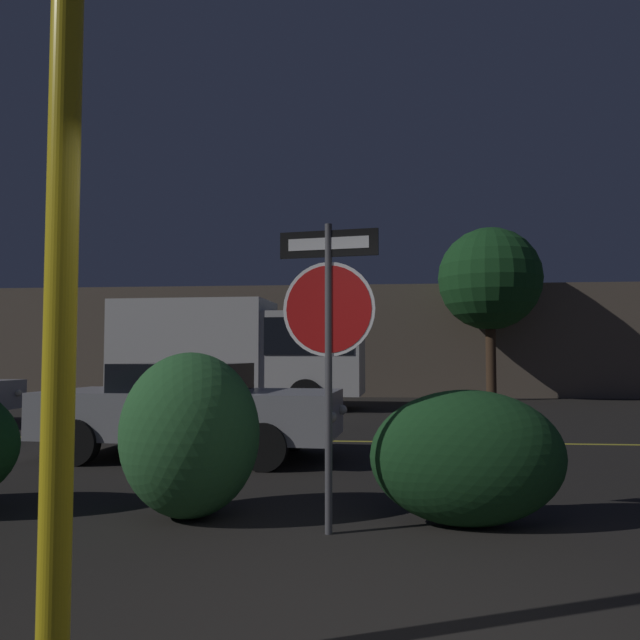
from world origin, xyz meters
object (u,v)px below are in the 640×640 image
Objects in this scene: stop_sign at (329,315)px; passing_car_2 at (191,408)px; hedge_bush_2 at (190,434)px; hedge_bush_3 at (467,458)px; yellow_pole_left at (60,318)px; delivery_truck at (243,349)px; tree_0 at (490,279)px.

stop_sign is 0.59× the size of passing_car_2.
hedge_bush_3 is at bearing -1.43° from hedge_bush_2.
delivery_truck is (-2.20, 13.96, 0.01)m from yellow_pole_left.
stop_sign is at bearing 67.26° from yellow_pole_left.
yellow_pole_left is 14.13m from delivery_truck.
passing_car_2 reaches higher than hedge_bush_3.
hedge_bush_2 is (-0.25, 2.80, -0.87)m from yellow_pole_left.
passing_car_2 is (-2.22, 3.55, -1.08)m from stop_sign.
stop_sign is 15.77m from tree_0.
yellow_pole_left is 0.75× the size of passing_car_2.
tree_0 is (7.20, 3.57, 2.24)m from delivery_truck.
delivery_truck is (-0.99, 7.99, 0.93)m from passing_car_2.
delivery_truck is at bearing -168.87° from passing_car_2.
yellow_pole_left is 18.37m from tree_0.
hedge_bush_3 is 0.30× the size of tree_0.
yellow_pole_left is 6.15m from passing_car_2.
hedge_bush_3 is 0.39× the size of passing_car_2.
stop_sign is 2.62m from yellow_pole_left.
stop_sign is at bearing -104.78° from tree_0.
hedge_bush_2 is 15.95m from tree_0.
yellow_pole_left reaches higher than stop_sign.
passing_car_2 is 8.11m from delivery_truck.
hedge_bush_2 is at bearing 178.57° from hedge_bush_3.
delivery_truck reaches higher than passing_car_2.
hedge_bush_3 is at bearing 24.15° from delivery_truck.
passing_car_2 is at bearing 136.22° from hedge_bush_3.
hedge_bush_2 reaches higher than hedge_bush_3.
yellow_pole_left is 2.19× the size of hedge_bush_2.
stop_sign is at bearing -16.91° from hedge_bush_2.
stop_sign is at bearing -164.18° from hedge_bush_3.
stop_sign is 11.98m from delivery_truck.
stop_sign is at bearing 36.06° from passing_car_2.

